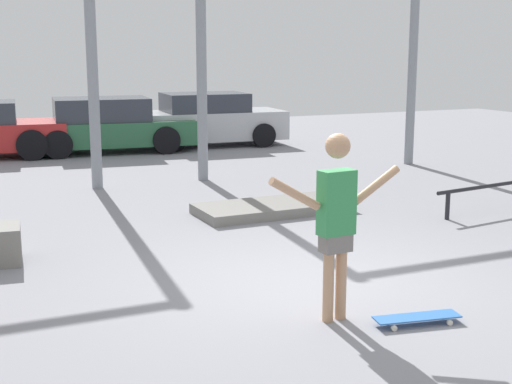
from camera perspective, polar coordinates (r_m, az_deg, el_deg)
name	(u,v)px	position (r m, az deg, el deg)	size (l,w,h in m)	color
ground_plane	(318,285)	(7.93, 4.97, -7.40)	(36.00, 36.00, 0.00)	gray
skateboarder	(336,214)	(6.66, 6.44, -1.78)	(1.43, 0.23, 1.79)	tan
skateboard	(417,317)	(6.98, 12.75, -9.76)	(0.86, 0.35, 0.08)	#2D66B2
manual_pad	(273,208)	(11.30, 1.40, -1.26)	(2.44, 1.07, 0.16)	slate
grind_rail	(493,190)	(11.90, 18.41, 0.18)	(2.43, 0.39, 0.46)	black
canopy_support_right	(315,16)	(14.98, 4.73, 13.87)	(5.13, 0.20, 5.25)	gray
parked_car_green	(107,126)	(18.37, -11.86, 5.21)	(4.33, 2.28, 1.36)	#28603D
parked_car_silver	(209,120)	(19.21, -3.78, 5.75)	(4.01, 2.07, 1.41)	#B7BABF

